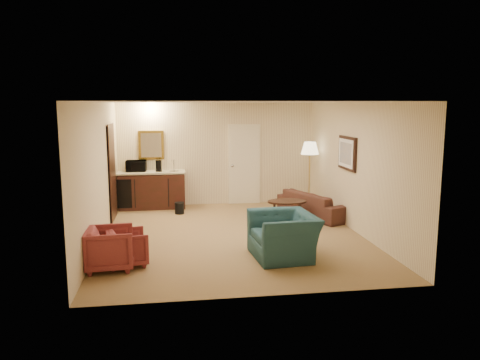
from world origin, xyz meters
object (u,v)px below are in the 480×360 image
object	(u,v)px
wetbar_cabinet	(152,190)
waste_bin	(179,208)
sofa	(315,200)
microwave	(136,165)
rose_chair_far	(110,246)
coffee_table	(287,212)
rose_chair_near	(127,246)
coffee_maker	(159,166)
teal_armchair	(284,228)
floor_lamp	(309,175)

from	to	relation	value
wetbar_cabinet	waste_bin	size ratio (longest dim) A/B	5.99
sofa	microwave	xyz separation A→B (m)	(-4.11, 1.50, 0.71)
rose_chair_far	coffee_table	xyz separation A→B (m)	(3.46, 2.42, -0.12)
rose_chair_near	waste_bin	xyz separation A→B (m)	(0.90, 3.46, -0.18)
microwave	coffee_maker	world-z (taller)	microwave
coffee_table	waste_bin	size ratio (longest dim) A/B	3.11
rose_chair_far	waste_bin	distance (m)	3.79
teal_armchair	coffee_maker	size ratio (longest dim) A/B	4.11
rose_chair_far	coffee_table	distance (m)	4.22
rose_chair_near	coffee_maker	bearing A→B (deg)	-16.87
rose_chair_near	microwave	distance (m)	4.32
microwave	coffee_maker	size ratio (longest dim) A/B	1.73
wetbar_cabinet	floor_lamp	size ratio (longest dim) A/B	0.99
rose_chair_far	microwave	bearing A→B (deg)	-5.72
wetbar_cabinet	teal_armchair	xyz separation A→B (m)	(2.32, -4.16, 0.04)
rose_chair_near	coffee_table	xyz separation A→B (m)	(3.21, 2.28, -0.07)
wetbar_cabinet	teal_armchair	bearing A→B (deg)	-60.78
teal_armchair	coffee_table	world-z (taller)	teal_armchair
rose_chair_far	rose_chair_near	bearing A→B (deg)	-64.23
coffee_maker	rose_chair_far	bearing A→B (deg)	-100.67
teal_armchair	coffee_maker	bearing A→B (deg)	-157.43
rose_chair_near	sofa	bearing A→B (deg)	-66.39
coffee_table	floor_lamp	distance (m)	1.71
rose_chair_near	floor_lamp	xyz separation A→B (m)	(4.10, 3.62, 0.51)
floor_lamp	waste_bin	world-z (taller)	floor_lamp
coffee_table	microwave	xyz separation A→B (m)	(-3.33, 1.97, 0.84)
wetbar_cabinet	rose_chair_near	xyz separation A→B (m)	(-0.25, -4.18, -0.15)
sofa	rose_chair_near	bearing A→B (deg)	101.60
coffee_table	floor_lamp	xyz separation A→B (m)	(0.89, 1.34, 0.58)
microwave	coffee_maker	distance (m)	0.56
rose_chair_near	coffee_table	world-z (taller)	rose_chair_near
coffee_table	rose_chair_far	bearing A→B (deg)	-144.98
teal_armchair	rose_chair_near	world-z (taller)	teal_armchair
waste_bin	teal_armchair	bearing A→B (deg)	-64.02
wetbar_cabinet	waste_bin	distance (m)	1.02
coffee_table	microwave	size ratio (longest dim) A/B	1.76
teal_armchair	microwave	world-z (taller)	microwave
wetbar_cabinet	floor_lamp	bearing A→B (deg)	-8.29
floor_lamp	microwave	world-z (taller)	floor_lamp
wetbar_cabinet	sofa	bearing A→B (deg)	-20.80
sofa	rose_chair_near	world-z (taller)	sofa
sofa	coffee_maker	world-z (taller)	coffee_maker
microwave	rose_chair_far	bearing A→B (deg)	-88.97
coffee_maker	coffee_table	bearing A→B (deg)	-35.95
sofa	microwave	bearing A→B (deg)	46.96
sofa	microwave	distance (m)	4.43
rose_chair_near	rose_chair_far	world-z (taller)	rose_chair_far
teal_armchair	waste_bin	distance (m)	3.84
wetbar_cabinet	floor_lamp	xyz separation A→B (m)	(3.85, -0.56, 0.37)
sofa	waste_bin	xyz separation A→B (m)	(-3.09, 0.70, -0.24)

